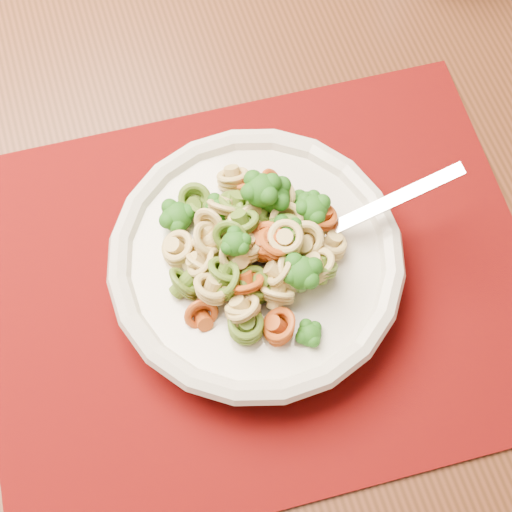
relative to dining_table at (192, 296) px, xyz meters
name	(u,v)px	position (x,y,z in m)	size (l,w,h in m)	color
dining_table	(192,296)	(0.00, 0.00, 0.00)	(1.49, 1.10, 0.75)	#562A18
placemat	(260,284)	(0.05, -0.06, 0.11)	(0.47, 0.37, 0.00)	#630B04
pasta_bowl	(256,261)	(0.05, -0.05, 0.14)	(0.25, 0.25, 0.05)	silver
pasta_broccoli_heap	(256,253)	(0.05, -0.05, 0.16)	(0.21, 0.21, 0.06)	tan
fork	(307,240)	(0.09, -0.06, 0.15)	(0.19, 0.02, 0.01)	silver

